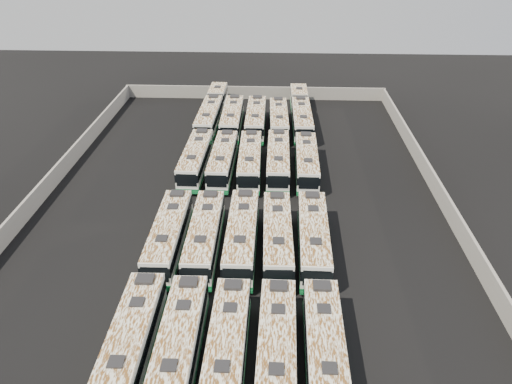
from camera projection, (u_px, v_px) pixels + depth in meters
name	position (u px, v px, depth m)	size (l,w,h in m)	color
ground	(240.00, 203.00, 55.98)	(140.00, 140.00, 0.00)	black
perimeter_wall	(240.00, 194.00, 55.44)	(45.20, 73.20, 2.20)	gray
bus_front_far_left	(130.00, 346.00, 34.93)	(2.88, 12.89, 3.62)	white
bus_front_left	(178.00, 349.00, 34.68)	(2.80, 12.80, 3.60)	white
bus_front_center	(227.00, 351.00, 34.65)	(2.70, 12.42, 3.50)	white
bus_front_right	(277.00, 353.00, 34.44)	(2.86, 12.59, 3.54)	white
bus_front_far_right	(325.00, 352.00, 34.51)	(2.77, 12.48, 3.51)	white
bus_midfront_far_left	(169.00, 235.00, 47.07)	(2.80, 12.65, 3.56)	white
bus_midfront_left	(205.00, 236.00, 46.98)	(2.79, 12.63, 3.55)	white
bus_midfront_center	(242.00, 236.00, 46.92)	(2.71, 12.82, 3.61)	white
bus_midfront_right	(277.00, 238.00, 46.76)	(2.93, 12.62, 3.54)	white
bus_midfront_far_right	(313.00, 238.00, 46.65)	(2.93, 12.81, 3.60)	white
bus_midback_far_left	(196.00, 159.00, 61.79)	(2.91, 12.68, 3.56)	white
bus_midback_left	(223.00, 160.00, 61.57)	(2.82, 12.47, 3.50)	white
bus_midback_center	(250.00, 161.00, 61.42)	(2.87, 12.56, 3.53)	white
bus_midback_right	(278.00, 160.00, 61.44)	(2.72, 12.75, 3.59)	white
bus_midback_far_right	(307.00, 162.00, 61.18)	(2.76, 12.33, 3.46)	white
bus_back_far_left	(212.00, 110.00, 77.15)	(3.00, 19.84, 3.59)	white
bus_back_left	(232.00, 118.00, 74.00)	(2.81, 12.85, 3.62)	white
bus_back_center	(256.00, 119.00, 73.82)	(2.71, 12.80, 3.61)	white
bus_back_right	(279.00, 120.00, 73.65)	(2.91, 12.34, 3.46)	white
bus_back_far_right	(301.00, 112.00, 76.50)	(2.93, 19.74, 3.58)	white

